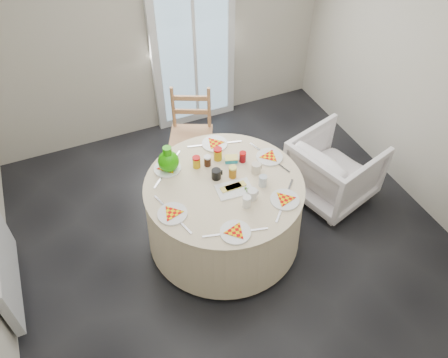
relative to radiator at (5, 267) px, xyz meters
name	(u,v)px	position (x,y,z in m)	size (l,w,h in m)	color
floor	(230,238)	(1.94, -0.20, -0.38)	(4.00, 4.00, 0.00)	black
wall_back	(155,26)	(1.94, 1.80, 0.92)	(4.00, 0.02, 2.60)	#BCB5A3
wall_right	(435,78)	(3.94, -0.20, 0.92)	(0.02, 4.00, 2.60)	#BCB5A3
glass_door	(193,42)	(2.34, 1.75, 0.67)	(1.00, 0.08, 2.10)	silver
radiator	(5,267)	(0.00, 0.00, 0.00)	(0.07, 1.00, 0.55)	silver
table	(224,212)	(1.89, -0.17, -0.01)	(1.43, 1.43, 0.72)	beige
wooden_chair	(191,138)	(1.95, 0.85, 0.09)	(0.44, 0.42, 0.99)	#B67253
armchair	(335,167)	(3.15, -0.07, 0.01)	(0.75, 0.71, 0.78)	white
place_settings	(224,181)	(1.89, -0.17, 0.39)	(1.32, 1.32, 0.02)	white
jar_cluster	(219,157)	(1.94, 0.08, 0.44)	(0.47, 0.23, 0.14)	#AB6F16
butter_tub	(231,157)	(2.06, 0.08, 0.41)	(0.12, 0.08, 0.05)	teal
green_pitcher	(168,158)	(1.52, 0.20, 0.49)	(0.19, 0.19, 0.24)	#21A503
cheese_platter	(234,187)	(1.94, -0.26, 0.39)	(0.30, 0.19, 0.04)	silver
mugs_glasses	(241,175)	(2.03, -0.19, 0.43)	(0.62, 0.62, 0.11)	#A6A6A6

